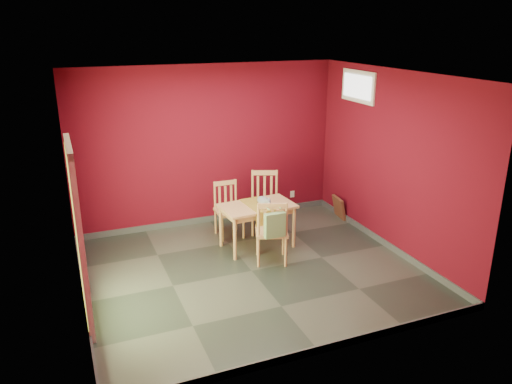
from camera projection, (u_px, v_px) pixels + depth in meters
name	position (u px, v px, depth m)	size (l,w,h in m)	color
ground	(252.00, 271.00, 7.02)	(4.50, 4.50, 0.00)	#2D342D
room_shell	(252.00, 268.00, 7.00)	(4.50, 4.50, 4.50)	#5B0917
doorway	(78.00, 231.00, 5.51)	(0.06, 1.01, 2.13)	#B7D838
window	(358.00, 86.00, 7.93)	(0.05, 0.90, 0.50)	white
outlet_plate	(292.00, 194.00, 9.24)	(0.08, 0.01, 0.12)	silver
dining_table	(257.00, 210.00, 7.59)	(1.15, 0.72, 0.69)	tan
table_runner	(260.00, 210.00, 7.49)	(0.36, 0.68, 0.33)	olive
chair_far_left	(228.00, 209.00, 8.07)	(0.42, 0.42, 0.90)	tan
chair_far_right	(265.00, 201.00, 8.24)	(0.61, 0.61, 1.00)	tan
chair_near	(272.00, 231.00, 7.12)	(0.58, 0.58, 0.97)	tan
tote_bag	(275.00, 225.00, 6.86)	(0.30, 0.18, 0.42)	#70945E
cat	(264.00, 199.00, 7.53)	(0.19, 0.36, 0.18)	slate
picture_frame	(339.00, 207.00, 8.87)	(0.17, 0.40, 0.39)	brown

